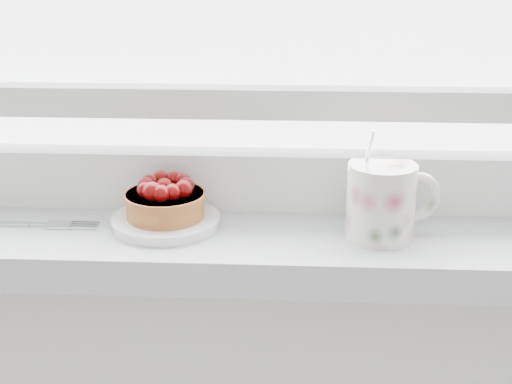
# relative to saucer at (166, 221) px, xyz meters

# --- Properties ---
(saucer) EXTENTS (0.12, 0.12, 0.01)m
(saucer) POSITION_rel_saucer_xyz_m (0.00, 0.00, 0.00)
(saucer) COLOR white
(saucer) RESTS_ON windowsill
(raspberry_tart) EXTENTS (0.09, 0.09, 0.05)m
(raspberry_tart) POSITION_rel_saucer_xyz_m (0.00, 0.00, 0.03)
(raspberry_tart) COLOR brown
(raspberry_tart) RESTS_ON saucer
(floral_mug) EXTENTS (0.11, 0.09, 0.12)m
(floral_mug) POSITION_rel_saucer_xyz_m (0.24, -0.02, 0.04)
(floral_mug) COLOR silver
(floral_mug) RESTS_ON windowsill
(fork) EXTENTS (0.19, 0.02, 0.00)m
(fork) POSITION_rel_saucer_xyz_m (-0.17, -0.01, -0.00)
(fork) COLOR silver
(fork) RESTS_ON windowsill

